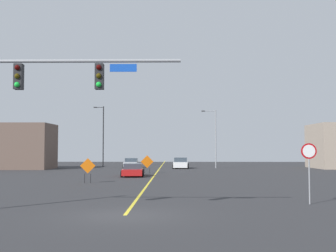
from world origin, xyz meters
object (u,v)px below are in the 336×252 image
at_px(car_white_near, 181,163).
at_px(construction_sign_right_lane, 147,162).
at_px(street_lamp_mid_right, 103,134).
at_px(construction_sign_right_shoulder, 88,167).
at_px(stop_sign, 309,161).
at_px(car_red_passing, 133,170).
at_px(car_silver_far, 131,163).
at_px(traffic_signal_assembly, 16,91).
at_px(street_lamp_near_right, 215,136).

bearing_deg(car_white_near, construction_sign_right_lane, -107.96).
relative_size(street_lamp_mid_right, construction_sign_right_shoulder, 4.65).
distance_m(stop_sign, construction_sign_right_shoulder, 18.23).
relative_size(construction_sign_right_shoulder, car_red_passing, 0.43).
relative_size(car_white_near, car_silver_far, 0.97).
bearing_deg(construction_sign_right_lane, traffic_signal_assembly, -97.01).
distance_m(car_silver_far, car_red_passing, 18.49).
distance_m(stop_sign, car_red_passing, 23.19).
distance_m(traffic_signal_assembly, street_lamp_mid_right, 45.81).
relative_size(construction_sign_right_shoulder, car_silver_far, 0.45).
xyz_separation_m(street_lamp_near_right, car_white_near, (-4.70, -0.84, -3.78)).
relative_size(traffic_signal_assembly, construction_sign_right_lane, 5.10).
bearing_deg(construction_sign_right_shoulder, car_red_passing, 71.49).
relative_size(construction_sign_right_lane, car_white_near, 0.47).
xyz_separation_m(street_lamp_near_right, construction_sign_right_shoulder, (-12.38, -25.39, -3.23)).
bearing_deg(construction_sign_right_shoulder, street_lamp_near_right, 64.01).
height_order(car_white_near, car_red_passing, car_white_near).
relative_size(traffic_signal_assembly, stop_sign, 3.42).
height_order(street_lamp_mid_right, construction_sign_right_shoulder, street_lamp_mid_right).
height_order(street_lamp_mid_right, car_silver_far, street_lamp_mid_right).
relative_size(stop_sign, car_red_passing, 0.65).
xyz_separation_m(car_white_near, car_silver_far, (-6.94, 1.99, -0.05)).
xyz_separation_m(stop_sign, construction_sign_right_shoulder, (-13.30, 12.43, -0.83)).
height_order(traffic_signal_assembly, car_red_passing, traffic_signal_assembly).
bearing_deg(car_red_passing, construction_sign_right_shoulder, -108.51).
relative_size(stop_sign, street_lamp_mid_right, 0.33).
relative_size(construction_sign_right_lane, car_silver_far, 0.46).
xyz_separation_m(construction_sign_right_shoulder, car_silver_far, (0.73, 26.54, -0.60)).
bearing_deg(car_white_near, street_lamp_mid_right, 156.26).
relative_size(street_lamp_mid_right, car_white_near, 2.16).
bearing_deg(car_silver_far, car_red_passing, -83.79).
xyz_separation_m(street_lamp_near_right, construction_sign_right_lane, (-8.54, -12.68, -3.25)).
bearing_deg(car_silver_far, street_lamp_near_right, -5.64).
relative_size(street_lamp_mid_right, construction_sign_right_lane, 4.58).
bearing_deg(car_red_passing, street_lamp_near_right, 60.76).
xyz_separation_m(stop_sign, construction_sign_right_lane, (-9.47, 25.15, -0.85)).
xyz_separation_m(street_lamp_mid_right, car_silver_far, (4.63, -3.10, -4.27)).
height_order(traffic_signal_assembly, street_lamp_mid_right, street_lamp_mid_right).
bearing_deg(street_lamp_near_right, traffic_signal_assembly, -106.26).
bearing_deg(construction_sign_right_lane, car_white_near, 72.04).
xyz_separation_m(street_lamp_mid_right, car_red_passing, (6.63, -21.48, -4.32)).
relative_size(street_lamp_near_right, construction_sign_right_lane, 4.09).
bearing_deg(street_lamp_near_right, stop_sign, -88.60).
bearing_deg(stop_sign, traffic_signal_assembly, -164.73).
xyz_separation_m(street_lamp_mid_right, car_white_near, (11.58, -5.09, -4.22)).
bearing_deg(car_white_near, construction_sign_right_shoulder, -107.36).
relative_size(stop_sign, car_silver_far, 0.68).
bearing_deg(street_lamp_mid_right, stop_sign, -67.76).
distance_m(street_lamp_near_right, construction_sign_right_lane, 15.63).
bearing_deg(traffic_signal_assembly, street_lamp_mid_right, 95.27).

